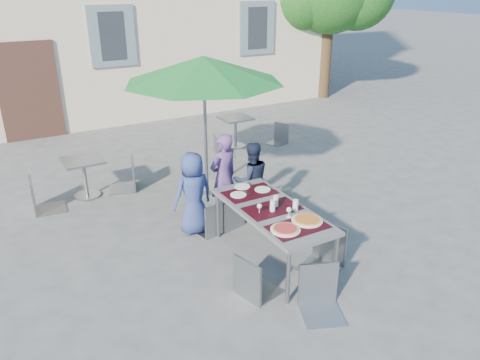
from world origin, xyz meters
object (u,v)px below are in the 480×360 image
patio_umbrella (204,70)px  child_0 (193,194)px  bg_chair_l_0 (37,175)px  bg_chair_l_1 (220,133)px  chair_5 (323,264)px  chair_3 (254,253)px  pizza_near_left (285,229)px  chair_0 (212,198)px  chair_2 (276,185)px  chair_1 (230,195)px  bg_chair_r_0 (125,156)px  chair_4 (327,222)px  child_1 (224,177)px  bg_chair_r_1 (279,122)px  dining_table (272,212)px  pizza_near_right (307,220)px  cafe_table_1 (235,128)px  child_2 (251,180)px  cafe_table_0 (84,173)px

patio_umbrella → child_0: bearing=-122.9°
bg_chair_l_0 → bg_chair_l_1: bearing=13.1°
chair_5 → chair_3: bearing=132.4°
pizza_near_left → chair_5: chair_5 is taller
chair_0 → chair_2: chair_0 is taller
chair_3 → chair_5: size_ratio=0.97×
child_0 → chair_5: 2.37m
chair_1 → chair_3: bearing=-109.1°
bg_chair_l_0 → bg_chair_r_0: bearing=6.3°
pizza_near_left → patio_umbrella: size_ratio=0.13×
chair_3 → chair_1: bearing=70.9°
chair_3 → chair_4: bearing=5.1°
child_1 → bg_chair_l_0: (-2.42, 1.67, -0.06)m
bg_chair_l_1 → chair_3: bearing=-112.8°
bg_chair_r_0 → child_0: bearing=-78.9°
bg_chair_r_1 → dining_table: bearing=-125.2°
pizza_near_right → child_0: size_ratio=0.31×
chair_2 → bg_chair_r_1: 3.68m
chair_5 → bg_chair_r_1: size_ratio=1.20×
child_0 → chair_1: 0.54m
chair_0 → bg_chair_l_1: bearing=60.7°
bg_chair_r_1 → child_1: bearing=-136.8°
bg_chair_r_0 → cafe_table_1: 2.95m
child_1 → chair_5: bearing=73.7°
child_2 → chair_0: size_ratio=1.25×
chair_3 → chair_4: size_ratio=0.94×
chair_0 → chair_2: 1.06m
child_0 → bg_chair_r_1: 4.37m
child_1 → cafe_table_1: child_1 is taller
dining_table → chair_1: chair_1 is taller
chair_0 → bg_chair_l_1: size_ratio=1.10×
chair_2 → bg_chair_r_0: bg_chair_r_0 is taller
patio_umbrella → bg_chair_l_0: 3.09m
chair_0 → chair_2: bearing=-2.9°
pizza_near_left → child_2: child_2 is taller
cafe_table_1 → chair_5: bearing=-109.5°
cafe_table_1 → child_2: bearing=-114.8°
child_2 → chair_3: (-1.03, -1.78, -0.02)m
chair_4 → patio_umbrella: patio_umbrella is taller
dining_table → child_0: size_ratio=1.51×
chair_0 → bg_chair_l_0: bg_chair_l_0 is taller
chair_4 → bg_chair_l_0: 4.55m
chair_1 → cafe_table_0: size_ratio=1.34×
pizza_near_left → child_2: bearing=71.3°
pizza_near_right → chair_5: bearing=-112.3°
cafe_table_0 → bg_chair_r_0: 0.74m
chair_1 → chair_5: bearing=-90.7°
dining_table → bg_chair_r_0: (-0.95, 3.17, -0.07)m
child_0 → cafe_table_0: bearing=-66.1°
pizza_near_right → chair_0: size_ratio=0.39×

